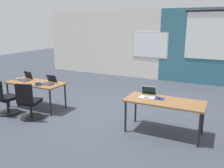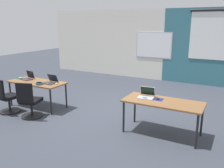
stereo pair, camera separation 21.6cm
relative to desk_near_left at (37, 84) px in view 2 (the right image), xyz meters
name	(u,v)px [view 2 (the right image)]	position (x,y,z in m)	size (l,w,h in m)	color
ground_plane	(104,111)	(1.75, 0.60, -0.66)	(24.00, 24.00, 0.00)	#383D47
back_wall_assembly	(158,45)	(1.81, 4.80, 0.75)	(10.00, 0.27, 2.80)	silver
desk_near_left	(37,84)	(0.00, 0.00, 0.00)	(1.60, 0.70, 0.72)	brown
desk_near_right	(163,104)	(3.50, 0.00, 0.00)	(1.60, 0.70, 0.72)	brown
laptop_near_left_inner	(50,81)	(0.44, 0.04, 0.11)	(0.35, 0.33, 0.22)	#333338
mouse_near_left_inner	(57,84)	(0.67, 0.03, 0.08)	(0.07, 0.11, 0.03)	#B2B2B7
chair_near_left_inner	(30,103)	(0.41, -0.68, -0.28)	(0.55, 0.60, 0.92)	black
laptop_near_right_inner	(146,95)	(3.11, 0.08, 0.11)	(0.36, 0.35, 0.22)	#B7B7BC
mousepad_near_right_inner	(158,99)	(3.37, 0.07, 0.06)	(0.22, 0.19, 0.00)	navy
mouse_near_right_inner	(158,98)	(3.37, 0.07, 0.08)	(0.09, 0.11, 0.03)	black
laptop_near_left_end	(28,78)	(-0.43, 0.08, 0.11)	(0.37, 0.34, 0.23)	#333338
mousepad_near_left_end	(21,78)	(-0.69, 0.05, 0.06)	(0.22, 0.19, 0.00)	#23512D
mouse_near_left_end	(21,78)	(-0.69, 0.05, 0.08)	(0.09, 0.11, 0.03)	silver
chair_near_left_end	(6,99)	(-0.37, -0.73, -0.28)	(0.52, 0.55, 0.92)	black
snack_bowl	(39,83)	(0.30, -0.22, 0.10)	(0.18, 0.18, 0.06)	#3D6070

